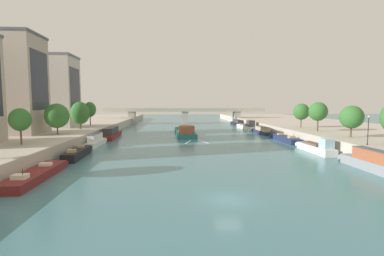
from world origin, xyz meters
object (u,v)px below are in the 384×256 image
(moored_boat_left_far, at_px, (96,141))
(tree_left_far, at_px, (57,116))
(moored_boat_right_near, at_px, (284,138))
(moored_boat_right_midway, at_px, (316,147))
(moored_boat_right_second, at_px, (262,131))
(tree_right_distant, at_px, (318,112))
(moored_boat_left_upstream, at_px, (37,174))
(tree_left_by_lamp, at_px, (20,120))
(bridge_far, at_px, (185,114))
(lamppost_right_bank, at_px, (368,129))
(tree_right_midway, at_px, (352,117))
(barge_midriver, at_px, (185,131))
(moored_boat_right_upstream, at_px, (371,161))
(moored_boat_left_near, at_px, (111,133))
(tree_left_distant, at_px, (90,109))
(tree_left_nearest, at_px, (80,113))
(moored_boat_right_gap_after, at_px, (247,126))
(moored_boat_right_end, at_px, (237,123))
(tree_right_second, at_px, (301,112))

(moored_boat_left_far, relative_size, tree_left_far, 1.70)
(moored_boat_right_near, distance_m, tree_left_far, 50.86)
(moored_boat_right_midway, height_order, moored_boat_right_second, moored_boat_right_midway)
(moored_boat_right_near, bearing_deg, moored_boat_left_far, -173.81)
(moored_boat_right_near, distance_m, tree_right_distant, 9.64)
(moored_boat_left_upstream, height_order, tree_right_distant, tree_right_distant)
(moored_boat_left_upstream, bearing_deg, moored_boat_right_near, 35.21)
(moored_boat_left_upstream, distance_m, tree_left_by_lamp, 14.33)
(tree_left_by_lamp, xyz_separation_m, bridge_far, (28.72, 76.87, -1.96))
(tree_right_distant, distance_m, lamppost_right_bank, 21.39)
(moored_boat_right_midway, xyz_separation_m, tree_right_midway, (7.34, 1.29, 5.47))
(barge_midriver, distance_m, lamppost_right_bank, 46.93)
(moored_boat_right_upstream, distance_m, tree_left_by_lamp, 51.13)
(moored_boat_left_near, relative_size, tree_left_far, 2.44)
(tree_left_distant, distance_m, tree_right_distant, 60.87)
(moored_boat_left_near, distance_m, tree_left_by_lamp, 29.76)
(tree_left_far, height_order, tree_left_distant, tree_left_distant)
(moored_boat_left_upstream, xyz_separation_m, lamppost_right_bank, (46.10, 6.76, 4.52))
(moored_boat_right_upstream, distance_m, tree_left_nearest, 61.41)
(barge_midriver, bearing_deg, bridge_far, 87.53)
(lamppost_right_bank, bearing_deg, moored_boat_left_far, 157.91)
(barge_midriver, relative_size, moored_boat_left_far, 2.28)
(moored_boat_right_near, xyz_separation_m, moored_boat_right_gap_after, (-0.84, 30.89, 0.36))
(moored_boat_left_near, xyz_separation_m, moored_boat_right_gap_after, (41.72, 21.91, -0.20))
(moored_boat_right_upstream, relative_size, moored_boat_right_second, 0.88)
(moored_boat_right_second, bearing_deg, tree_right_midway, -76.01)
(moored_boat_left_far, xyz_separation_m, tree_left_nearest, (-6.87, 11.64, 5.40))
(moored_boat_left_upstream, bearing_deg, tree_left_by_lamp, 124.21)
(tree_left_nearest, height_order, lamppost_right_bank, tree_left_nearest)
(tree_left_by_lamp, bearing_deg, moored_boat_right_end, 53.93)
(moored_boat_right_near, bearing_deg, barge_midriver, 146.87)
(tree_left_distant, relative_size, tree_right_distant, 1.02)
(moored_boat_right_upstream, bearing_deg, tree_right_second, 78.40)
(moored_boat_left_far, bearing_deg, tree_left_by_lamp, -116.36)
(moored_boat_left_far, xyz_separation_m, bridge_far, (21.44, 62.17, 3.35))
(barge_midriver, xyz_separation_m, moored_boat_right_midway, (22.83, -30.33, -0.02))
(moored_boat_left_upstream, relative_size, tree_left_nearest, 1.96)
(moored_boat_right_second, bearing_deg, tree_right_distant, -68.45)
(moored_boat_left_near, distance_m, moored_boat_right_end, 58.79)
(tree_right_second, bearing_deg, moored_boat_right_gap_after, 108.96)
(barge_midriver, xyz_separation_m, moored_boat_right_near, (23.15, -15.11, -0.32))
(tree_left_distant, relative_size, lamppost_right_bank, 1.51)
(moored_boat_left_far, distance_m, tree_left_distant, 24.88)
(moored_boat_right_gap_after, bearing_deg, tree_left_by_lamp, -134.41)
(tree_left_nearest, distance_m, tree_right_second, 56.95)
(moored_boat_right_second, xyz_separation_m, bridge_far, (-20.93, 41.78, 3.57))
(moored_boat_right_near, height_order, tree_left_by_lamp, tree_left_by_lamp)
(tree_right_second, relative_size, bridge_far, 0.09)
(tree_left_by_lamp, bearing_deg, lamppost_right_bank, -4.32)
(moored_boat_right_gap_after, height_order, moored_boat_right_end, moored_boat_right_gap_after)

